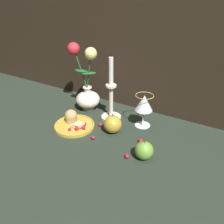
{
  "coord_description": "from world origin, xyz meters",
  "views": [
    {
      "loc": [
        0.46,
        -0.7,
        0.54
      ],
      "look_at": [
        0.05,
        -0.01,
        0.1
      ],
      "focal_mm": 35.0,
      "sensor_mm": 36.0,
      "label": 1
    }
  ],
  "objects": [
    {
      "name": "berry_near_plate",
      "position": [
        0.19,
        -0.13,
        0.01
      ],
      "size": [
        0.02,
        0.02,
        0.02
      ],
      "primitive_type": "sphere",
      "color": "#AD192D",
      "rests_on": "ground_plane"
    },
    {
      "name": "candlestick",
      "position": [
        -0.01,
        0.1,
        0.1
      ],
      "size": [
        0.1,
        0.1,
        0.31
      ],
      "color": "silver",
      "rests_on": "ground_plane"
    },
    {
      "name": "wine_glass",
      "position": [
        0.15,
        0.11,
        0.11
      ],
      "size": [
        0.08,
        0.08,
        0.15
      ],
      "color": "silver",
      "rests_on": "ground_plane"
    },
    {
      "name": "apple_near_glass",
      "position": [
        0.06,
        -0.01,
        0.04
      ],
      "size": [
        0.08,
        0.08,
        0.09
      ],
      "color": "#B2932D",
      "rests_on": "ground_plane"
    },
    {
      "name": "vase",
      "position": [
        -0.17,
        0.12,
        0.11
      ],
      "size": [
        0.16,
        0.12,
        0.34
      ],
      "color": "silver",
      "rests_on": "ground_plane"
    },
    {
      "name": "plate_with_pastries",
      "position": [
        -0.13,
        -0.05,
        0.02
      ],
      "size": [
        0.18,
        0.18,
        0.07
      ],
      "color": "gold",
      "rests_on": "ground_plane"
    },
    {
      "name": "berry_under_candlestick",
      "position": [
        0.19,
        -0.01,
        0.01
      ],
      "size": [
        0.02,
        0.02,
        0.02
      ],
      "primitive_type": "sphere",
      "color": "#AD192D",
      "rests_on": "ground_plane"
    },
    {
      "name": "ground_plane",
      "position": [
        0.0,
        0.0,
        0.0
      ],
      "size": [
        2.4,
        2.4,
        0.0
      ],
      "primitive_type": "plane",
      "color": "#232D23",
      "rests_on": "ground"
    },
    {
      "name": "berry_by_glass_stem",
      "position": [
        -0.02,
        0.01,
        0.01
      ],
      "size": [
        0.02,
        0.02,
        0.02
      ],
      "primitive_type": "sphere",
      "color": "#AD192D",
      "rests_on": "ground_plane"
    },
    {
      "name": "berry_front_center",
      "position": [
        0.01,
        -0.1,
        0.01
      ],
      "size": [
        0.02,
        0.02,
        0.02
      ],
      "primitive_type": "sphere",
      "color": "#AD192D",
      "rests_on": "ground_plane"
    },
    {
      "name": "apple_beside_vase",
      "position": [
        0.24,
        -0.1,
        0.03
      ],
      "size": [
        0.07,
        0.07,
        0.08
      ],
      "color": "#669938",
      "rests_on": "ground_plane"
    }
  ]
}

